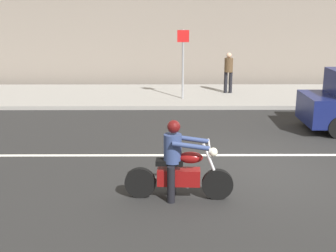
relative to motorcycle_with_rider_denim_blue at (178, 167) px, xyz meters
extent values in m
plane|color=black|center=(2.06, 1.62, -0.65)|extent=(80.00, 80.00, 0.00)
cube|color=gray|center=(2.06, 9.62, -0.58)|extent=(40.00, 4.40, 0.14)
cube|color=silver|center=(1.91, 2.52, -0.64)|extent=(18.00, 0.14, 0.01)
cylinder|color=black|center=(0.76, -0.04, -0.35)|extent=(0.61, 0.15, 0.61)
cylinder|color=black|center=(-0.74, 0.04, -0.35)|extent=(0.61, 0.15, 0.61)
cylinder|color=silver|center=(0.64, -0.04, 0.05)|extent=(0.39, 0.08, 0.85)
cube|color=maroon|center=(0.01, 0.00, -0.21)|extent=(0.84, 0.33, 0.32)
ellipsoid|color=maroon|center=(0.23, -0.01, 0.19)|extent=(0.49, 0.27, 0.22)
cube|color=black|center=(-0.17, 0.01, 0.09)|extent=(0.53, 0.27, 0.10)
cylinder|color=silver|center=(0.58, -0.03, 0.45)|extent=(0.08, 0.70, 0.04)
sphere|color=silver|center=(0.66, -0.04, 0.31)|extent=(0.17, 0.17, 0.17)
cylinder|color=silver|center=(-0.28, 0.17, -0.33)|extent=(0.70, 0.11, 0.07)
cylinder|color=black|center=(-0.14, -0.19, -0.29)|extent=(0.16, 0.16, 0.72)
cylinder|color=black|center=(-0.12, 0.21, -0.29)|extent=(0.16, 0.16, 0.72)
cylinder|color=navy|center=(-0.11, 0.00, 0.37)|extent=(0.36, 0.36, 0.56)
cylinder|color=navy|center=(0.22, -0.23, 0.49)|extent=(0.70, 0.13, 0.18)
cylinder|color=navy|center=(0.25, 0.20, 0.49)|extent=(0.70, 0.13, 0.18)
sphere|color=tan|center=(-0.09, 0.00, 0.77)|extent=(0.20, 0.20, 0.20)
sphere|color=#510F0F|center=(-0.09, 0.00, 0.80)|extent=(0.25, 0.25, 0.25)
cylinder|color=black|center=(4.63, 4.76, -0.33)|extent=(0.64, 1.76, 0.64)
cylinder|color=gray|center=(0.41, 8.75, 0.80)|extent=(0.08, 0.08, 2.61)
cube|color=red|center=(0.41, 8.72, 1.85)|extent=(0.44, 0.03, 0.44)
cylinder|color=black|center=(2.20, 9.87, -0.08)|extent=(0.14, 0.14, 0.86)
cylinder|color=black|center=(2.40, 9.87, -0.08)|extent=(0.14, 0.14, 0.86)
cylinder|color=#4C3823|center=(2.30, 9.87, 0.63)|extent=(0.34, 0.34, 0.56)
sphere|color=tan|center=(2.30, 9.87, 1.01)|extent=(0.21, 0.21, 0.21)
camera|label=1|loc=(-0.24, -7.99, 3.03)|focal=47.46mm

